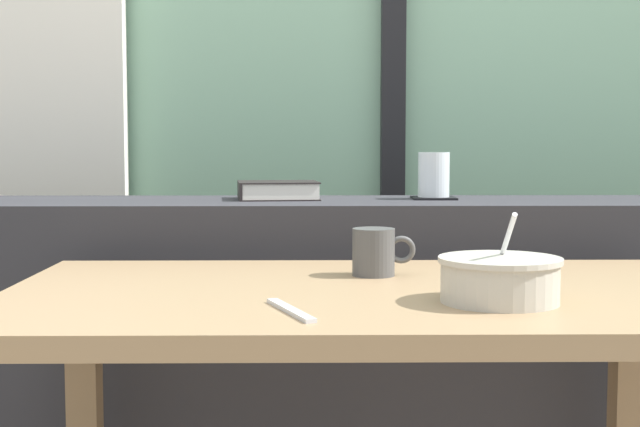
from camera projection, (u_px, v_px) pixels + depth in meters
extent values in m
cube|color=silver|center=(27.00, 37.00, 2.60)|extent=(0.56, 0.06, 2.50)
cube|color=black|center=(394.00, 22.00, 2.64)|extent=(0.07, 0.05, 2.60)
cube|color=#2D2D33|center=(343.00, 375.00, 2.12)|extent=(2.80, 0.37, 0.82)
cube|color=#997A56|center=(368.00, 299.00, 1.48)|extent=(1.18, 0.71, 0.03)
cube|color=black|center=(433.00, 198.00, 2.12)|extent=(0.10, 0.10, 0.00)
cylinder|color=white|center=(434.00, 175.00, 2.12)|extent=(0.07, 0.07, 0.10)
cylinder|color=#CC4C38|center=(434.00, 181.00, 2.12)|extent=(0.07, 0.07, 0.07)
cube|color=black|center=(279.00, 199.00, 2.12)|extent=(0.20, 0.17, 0.00)
cube|color=silver|center=(279.00, 190.00, 2.12)|extent=(0.19, 0.17, 0.04)
cube|color=black|center=(279.00, 182.00, 2.12)|extent=(0.20, 0.17, 0.00)
cube|color=black|center=(240.00, 191.00, 2.11)|extent=(0.02, 0.15, 0.04)
cylinder|color=#BCB7A8|center=(500.00, 280.00, 1.35)|extent=(0.18, 0.18, 0.07)
cylinder|color=#BCB7A8|center=(500.00, 260.00, 1.35)|extent=(0.18, 0.18, 0.01)
cylinder|color=#B27038|center=(500.00, 285.00, 1.35)|extent=(0.15, 0.15, 0.04)
cylinder|color=silver|center=(504.00, 248.00, 1.37)|extent=(0.01, 0.13, 0.12)
ellipsoid|color=silver|center=(501.00, 271.00, 1.40)|extent=(0.03, 0.05, 0.01)
cube|color=silver|center=(290.00, 310.00, 1.28)|extent=(0.07, 0.17, 0.01)
cylinder|color=#4C4C4C|center=(374.00, 252.00, 1.62)|extent=(0.08, 0.08, 0.08)
torus|color=#4C4C4C|center=(402.00, 250.00, 1.62)|extent=(0.05, 0.01, 0.05)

